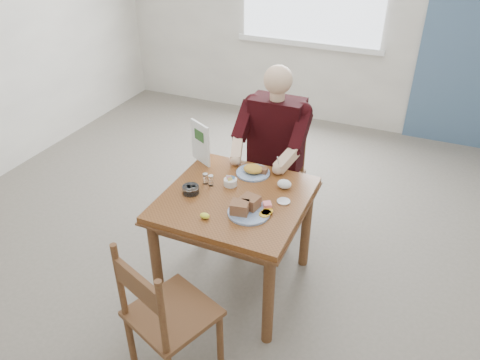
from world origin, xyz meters
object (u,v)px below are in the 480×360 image
at_px(chair_far, 275,174).
at_px(far_plate, 254,171).
at_px(table, 235,210).
at_px(diner, 273,142).
at_px(near_plate, 248,208).
at_px(chair_near, 165,316).

height_order(chair_far, far_plate, chair_far).
xyz_separation_m(table, chair_far, (0.00, 0.80, -0.16)).
xyz_separation_m(table, diner, (0.00, 0.71, 0.17)).
distance_m(table, diner, 0.73).
xyz_separation_m(diner, near_plate, (0.14, -0.84, -0.03)).
bearing_deg(table, chair_near, -92.48).
bearing_deg(near_plate, chair_far, 98.86).
height_order(chair_far, near_plate, chair_far).
distance_m(chair_near, diner, 1.58).
bearing_deg(table, near_plate, -42.00).
height_order(diner, near_plate, diner).
height_order(chair_far, chair_near, same).
relative_size(table, near_plate, 3.23).
distance_m(chair_near, near_plate, 0.79).
bearing_deg(far_plate, chair_far, 90.60).
relative_size(table, chair_far, 0.97).
relative_size(chair_near, diner, 0.69).
relative_size(near_plate, far_plate, 1.13).
relative_size(chair_near, near_plate, 3.34).
relative_size(table, chair_near, 0.97).
relative_size(table, far_plate, 3.65).
relative_size(diner, near_plate, 4.87).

